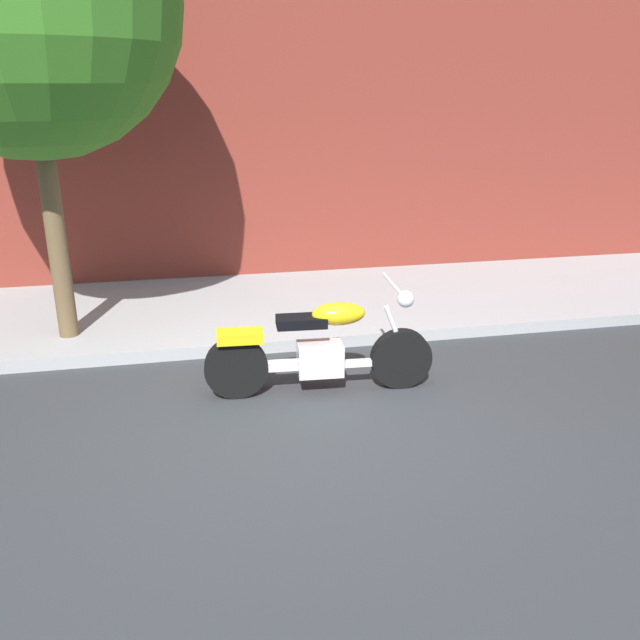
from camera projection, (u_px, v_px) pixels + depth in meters
name	position (u px, v px, depth m)	size (l,w,h in m)	color
ground_plane	(294.00, 425.00, 5.95)	(60.00, 60.00, 0.00)	#303335
sidewalk	(254.00, 308.00, 8.83)	(19.71, 2.89, 0.14)	#9E9E9E
motorcycle	(320.00, 349.00, 6.45)	(2.25, 0.70, 1.11)	black
street_tree	(24.00, 1.00, 6.51)	(3.11, 3.11, 5.23)	brown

